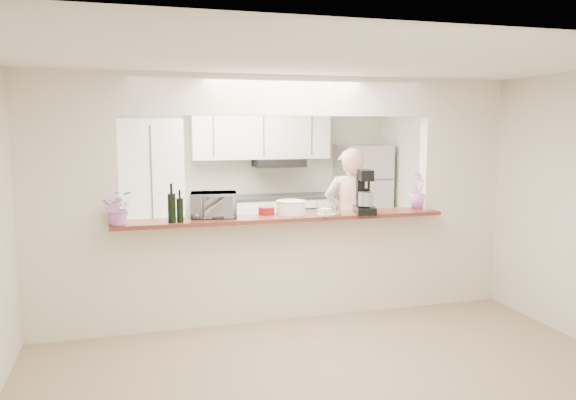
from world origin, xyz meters
name	(u,v)px	position (x,y,z in m)	size (l,w,h in m)	color
floor	(282,317)	(0.00, 0.00, 0.00)	(6.00, 6.00, 0.00)	tan
tile_overlay	(251,278)	(0.00, 1.55, 0.01)	(5.00, 2.90, 0.01)	beige
partition	(282,177)	(0.00, 0.00, 1.48)	(5.00, 0.15, 2.50)	white
bar_counter	(282,264)	(0.00, 0.00, 0.58)	(3.40, 0.38, 1.09)	white
kitchen_cabinets	(221,195)	(-0.19, 2.72, 0.97)	(3.15, 0.62, 2.25)	white
refrigerator	(362,199)	(2.05, 2.65, 0.85)	(0.75, 0.70, 1.70)	#ABABB0
flower_left	(119,208)	(-1.60, -0.15, 1.25)	(0.29, 0.25, 0.33)	#CA6BAD
wine_bottle_a	(180,210)	(-1.05, -0.15, 1.21)	(0.06, 0.06, 0.31)	black
wine_bottle_b	(172,207)	(-1.13, -0.15, 1.24)	(0.07, 0.07, 0.37)	black
toaster_oven	(214,205)	(-0.70, 0.05, 1.22)	(0.45, 0.31, 0.25)	#9FA0A4
serving_bowls	(214,206)	(-0.70, 0.05, 1.20)	(0.30, 0.30, 0.22)	silver
plate_stack_a	(291,207)	(0.10, 0.03, 1.16)	(0.31, 0.31, 0.14)	white
plate_stack_b	(291,209)	(0.10, 0.03, 1.14)	(0.28, 0.28, 0.10)	white
red_bowl	(266,211)	(-0.15, 0.08, 1.13)	(0.17, 0.17, 0.08)	maroon
tan_bowl	(285,211)	(0.05, 0.08, 1.12)	(0.13, 0.13, 0.06)	#C6B68C
utensil_caddy	(329,206)	(0.45, -0.15, 1.19)	(0.28, 0.23, 0.23)	silver
stand_mixer	(364,194)	(0.85, -0.13, 1.30)	(0.26, 0.34, 0.46)	black
flower_right	(420,189)	(1.60, 0.05, 1.30)	(0.24, 0.24, 0.43)	#C96CC4
person	(349,217)	(1.15, 0.98, 0.86)	(0.62, 0.41, 1.71)	#D7A28B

